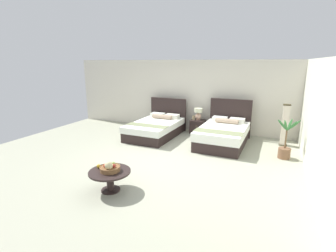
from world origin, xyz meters
TOP-DOWN VIEW (x-y plane):
  - ground_plane at (0.00, 0.00)m, footprint 10.31×10.25m
  - wall_back at (0.00, 3.33)m, footprint 10.31×0.12m
  - wall_side_right at (3.35, 0.40)m, footprint 0.12×5.85m
  - bed_near_window at (-1.14, 1.98)m, footprint 1.42×2.23m
  - bed_near_corner at (1.14, 1.97)m, footprint 1.40×2.17m
  - nightstand at (0.07, 2.87)m, footprint 0.50×0.46m
  - table_lamp at (0.07, 2.89)m, footprint 0.28×0.28m
  - vase at (-0.08, 2.83)m, footprint 0.10×0.10m
  - coffee_table at (-0.31, -1.80)m, footprint 0.81×0.81m
  - fruit_bowl at (-0.29, -1.81)m, footprint 0.40×0.40m
  - loose_apple at (-0.59, -1.76)m, footprint 0.08×0.08m
  - floor_lamp_corner at (2.84, 2.61)m, footprint 0.22×0.22m
  - potted_palm at (2.86, 1.43)m, footprint 0.57×0.53m

SIDE VIEW (x-z plane):
  - ground_plane at x=0.00m, z-range -0.02..0.00m
  - nightstand at x=0.07m, z-range 0.00..0.48m
  - bed_near_window at x=-1.14m, z-range -0.30..0.88m
  - coffee_table at x=-0.31m, z-range 0.11..0.52m
  - bed_near_corner at x=1.14m, z-range -0.32..0.96m
  - potted_palm at x=2.86m, z-range -0.22..0.86m
  - loose_apple at x=-0.59m, z-range 0.41..0.49m
  - fruit_bowl at x=-0.29m, z-range 0.38..0.61m
  - vase at x=-0.08m, z-range 0.48..0.63m
  - floor_lamp_corner at x=2.84m, z-range 0.00..1.25m
  - table_lamp at x=0.07m, z-range 0.51..0.93m
  - wall_back at x=0.00m, z-range 0.00..2.54m
  - wall_side_right at x=3.35m, z-range 0.00..2.54m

